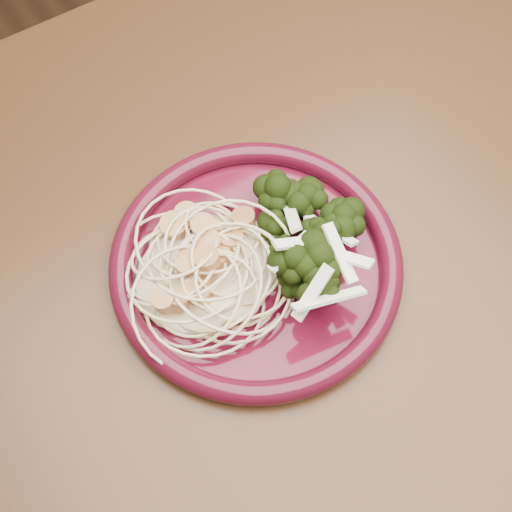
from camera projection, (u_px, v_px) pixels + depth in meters
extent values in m
cube|color=#472814|center=(201.00, 394.00, 0.54)|extent=(1.20, 0.80, 0.04)
cylinder|color=#472814|center=(400.00, 111.00, 1.15)|extent=(0.06, 0.06, 0.71)
cylinder|color=#4C0A1A|center=(256.00, 267.00, 0.56)|extent=(0.29, 0.29, 0.00)
torus|color=#4C0A1B|center=(256.00, 262.00, 0.56)|extent=(0.29, 0.29, 0.02)
ellipsoid|color=beige|center=(205.00, 268.00, 0.54)|extent=(0.14, 0.13, 0.03)
ellipsoid|color=black|center=(318.00, 239.00, 0.55)|extent=(0.12, 0.15, 0.04)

